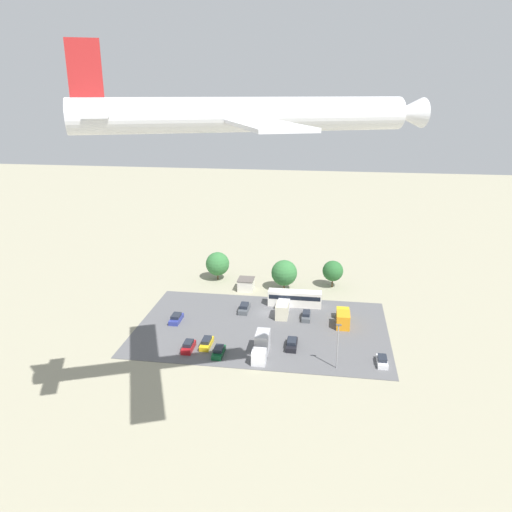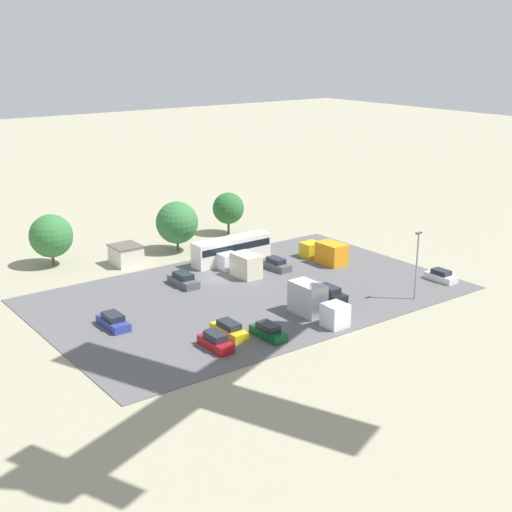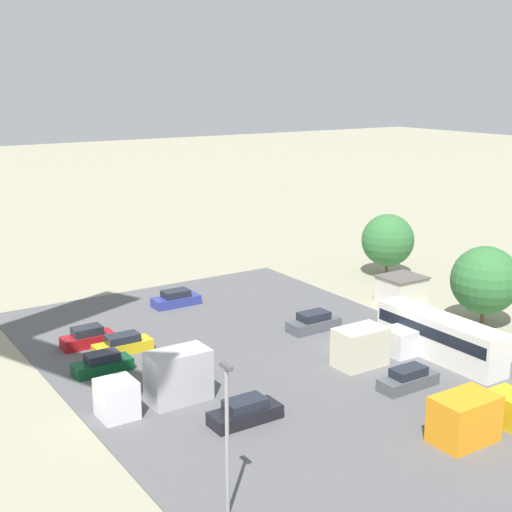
% 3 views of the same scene
% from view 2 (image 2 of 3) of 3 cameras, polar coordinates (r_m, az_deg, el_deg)
% --- Properties ---
extents(ground_plane, '(400.00, 400.00, 0.00)m').
position_cam_2_polar(ground_plane, '(90.83, -3.20, -1.84)').
color(ground_plane, gray).
extents(parking_lot_surface, '(49.04, 31.21, 0.08)m').
position_cam_2_polar(parking_lot_surface, '(85.33, -0.55, -3.06)').
color(parking_lot_surface, '#565659').
rests_on(parking_lot_surface, ground).
extents(shed_building, '(3.75, 4.15, 2.71)m').
position_cam_2_polar(shed_building, '(97.56, -10.36, 0.09)').
color(shed_building, silver).
rests_on(shed_building, ground).
extents(bus, '(11.53, 2.55, 3.37)m').
position_cam_2_polar(bus, '(96.87, -1.96, 0.58)').
color(bus, silver).
rests_on(bus, ground).
extents(parked_car_0, '(1.71, 4.59, 1.53)m').
position_cam_2_polar(parked_car_0, '(94.11, 1.61, -0.67)').
color(parked_car_0, '#4C5156').
rests_on(parked_car_0, ground).
extents(parked_car_1, '(1.90, 4.76, 1.55)m').
position_cam_2_polar(parked_car_1, '(83.95, 5.83, -2.99)').
color(parked_car_1, black).
rests_on(parked_car_1, ground).
extents(parked_car_2, '(1.73, 4.39, 1.53)m').
position_cam_2_polar(parked_car_2, '(73.05, 0.98, -6.07)').
color(parked_car_2, '#0C4723').
rests_on(parked_car_2, ground).
extents(parked_car_3, '(1.72, 4.70, 1.49)m').
position_cam_2_polar(parked_car_3, '(73.59, -2.17, -5.91)').
color(parked_car_3, gold).
rests_on(parked_car_3, ground).
extents(parked_car_4, '(1.73, 4.07, 1.41)m').
position_cam_2_polar(parked_car_4, '(92.67, 14.58, -1.56)').
color(parked_car_4, silver).
rests_on(parked_car_4, ground).
extents(parked_car_5, '(1.95, 4.73, 1.63)m').
position_cam_2_polar(parked_car_5, '(88.33, -5.83, -1.94)').
color(parked_car_5, '#4C5156').
rests_on(parked_car_5, ground).
extents(parked_car_6, '(1.74, 4.24, 1.65)m').
position_cam_2_polar(parked_car_6, '(70.66, -3.24, -6.88)').
color(parked_car_6, maroon).
rests_on(parked_car_6, ground).
extents(parked_car_7, '(1.92, 4.60, 1.52)m').
position_cam_2_polar(parked_car_7, '(77.03, -11.35, -5.16)').
color(parked_car_7, navy).
rests_on(parked_car_7, ground).
extents(parked_truck_0, '(2.58, 7.33, 2.91)m').
position_cam_2_polar(parked_truck_0, '(97.37, 5.58, 0.29)').
color(parked_truck_0, gold).
rests_on(parked_truck_0, ground).
extents(parked_truck_1, '(2.47, 7.21, 2.99)m').
position_cam_2_polar(parked_truck_1, '(91.80, -1.23, -0.65)').
color(parked_truck_1, silver).
rests_on(parked_truck_1, ground).
extents(parked_truck_2, '(2.37, 7.77, 3.58)m').
position_cam_2_polar(parked_truck_2, '(78.03, 4.75, -3.78)').
color(parked_truck_2, silver).
rests_on(parked_truck_2, ground).
extents(tree_near_shed, '(4.89, 4.89, 6.53)m').
position_cam_2_polar(tree_near_shed, '(110.54, -2.23, 3.84)').
color(tree_near_shed, brown).
rests_on(tree_near_shed, ground).
extents(tree_apron_mid, '(6.03, 6.03, 7.24)m').
position_cam_2_polar(tree_apron_mid, '(101.88, -6.33, 2.67)').
color(tree_apron_mid, brown).
rests_on(tree_apron_mid, ground).
extents(tree_apron_far, '(5.80, 5.80, 7.00)m').
position_cam_2_polar(tree_apron_far, '(98.75, -16.08, 1.55)').
color(tree_apron_far, brown).
rests_on(tree_apron_far, ground).
extents(light_pole_lot_centre, '(0.90, 0.28, 8.11)m').
position_cam_2_polar(light_pole_lot_centre, '(84.26, 12.75, -0.51)').
color(light_pole_lot_centre, gray).
rests_on(light_pole_lot_centre, ground).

